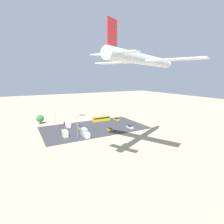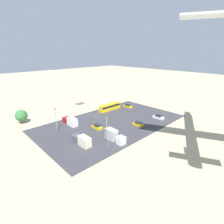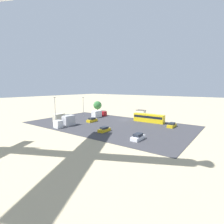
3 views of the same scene
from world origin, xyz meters
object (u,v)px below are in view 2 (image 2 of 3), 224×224
object	(u,v)px
parked_car_1	(128,106)
parked_truck_2	(114,136)
parked_car_3	(158,117)
shed_building	(80,106)
parked_car_2	(97,127)
parked_truck_1	(71,121)
bus	(110,107)
parked_car_0	(138,124)
parked_truck_0	(82,140)

from	to	relation	value
parked_car_1	parked_truck_2	distance (m)	35.82
parked_car_1	parked_car_3	world-z (taller)	parked_car_3
shed_building	parked_car_2	world-z (taller)	shed_building
parked_car_1	parked_truck_1	xyz separation A→B (m)	(32.77, -0.66, 0.73)
bus	parked_car_2	world-z (taller)	bus
parked_car_2	parked_truck_1	size ratio (longest dim) A/B	0.54
shed_building	bus	size ratio (longest dim) A/B	0.35
parked_car_0	parked_truck_2	distance (m)	15.28
parked_car_3	parked_truck_2	bearing A→B (deg)	1.65
parked_car_0	parked_truck_1	world-z (taller)	parked_truck_1
parked_truck_0	parked_car_0	bearing A→B (deg)	-6.61
parked_car_0	parked_car_2	world-z (taller)	parked_car_2
parked_truck_1	bus	bearing A→B (deg)	5.99
parked_car_0	parked_truck_0	xyz separation A→B (m)	(23.86, -2.76, 0.77)
parked_car_0	parked_truck_1	bearing A→B (deg)	-45.63
parked_truck_0	bus	bearing A→B (deg)	32.65
bus	parked_truck_0	distance (m)	34.01
parked_truck_0	parked_truck_1	distance (m)	16.88
shed_building	parked_truck_1	xyz separation A→B (m)	(13.82, 14.02, 0.00)
shed_building	parked_truck_1	distance (m)	19.69
parked_car_1	parked_truck_0	bearing A→B (deg)	-158.28
bus	parked_car_3	size ratio (longest dim) A/B	2.58
parked_car_1	parked_car_2	distance (m)	29.14
shed_building	parked_car_0	world-z (taller)	shed_building
bus	parked_car_0	distance (m)	21.67
bus	parked_truck_0	bearing A→B (deg)	-57.35
parked_car_0	parked_truck_0	size ratio (longest dim) A/B	0.55
parked_truck_1	shed_building	bearing A→B (deg)	45.41
parked_car_3	parked_truck_0	world-z (taller)	parked_truck_0
parked_car_2	parked_truck_0	world-z (taller)	parked_truck_0
parked_truck_2	parked_car_2	bearing A→B (deg)	-100.11
parked_truck_0	parked_truck_2	xyz separation A→B (m)	(-8.76, 4.91, 0.22)
parked_car_2	parked_truck_1	distance (m)	11.18
parked_truck_2	parked_car_3	bearing A→B (deg)	-178.35
parked_car_3	parked_truck_1	world-z (taller)	parked_truck_1
bus	parked_truck_2	size ratio (longest dim) A/B	1.60
shed_building	parked_truck_2	bearing A→B (deg)	73.04
parked_car_3	parked_truck_0	distance (m)	36.18
parked_car_3	parked_car_0	bearing A→B (deg)	-6.42
parked_truck_0	parked_truck_2	bearing A→B (deg)	-29.24
parked_car_0	parked_car_3	distance (m)	12.15
bus	parked_car_1	world-z (taller)	bus
parked_truck_1	parked_truck_2	size ratio (longest dim) A/B	1.08
parked_car_1	parked_car_3	bearing A→B (deg)	-97.07
shed_building	parked_car_1	bearing A→B (deg)	142.23
parked_car_0	parked_car_2	xyz separation A→B (m)	(13.15, -8.79, 0.05)
parked_car_0	parked_truck_2	world-z (taller)	parked_truck_2
shed_building	parked_car_1	xyz separation A→B (m)	(-18.95, 14.68, -0.73)
shed_building	parked_car_1	world-z (taller)	shed_building
parked_car_2	parked_truck_2	distance (m)	11.14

